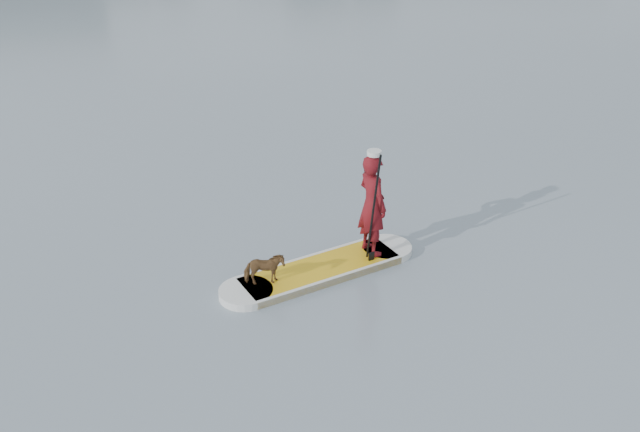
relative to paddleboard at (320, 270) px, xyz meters
name	(u,v)px	position (x,y,z in m)	size (l,w,h in m)	color
ground	(385,220)	(1.62, 1.30, -0.06)	(140.00, 140.00, 0.00)	slate
paddleboard	(320,270)	(0.00, 0.00, 0.00)	(3.24, 1.34, 0.12)	gold
paddler	(372,205)	(0.91, 0.20, 0.89)	(0.60, 0.40, 1.66)	maroon
white_cap	(374,153)	(0.91, 0.20, 1.75)	(0.22, 0.22, 0.07)	silver
dog	(264,269)	(-0.92, -0.20, 0.31)	(0.27, 0.59, 0.50)	#53301C
paddle	(373,222)	(0.82, -0.06, 0.74)	(0.10, 0.30, 2.00)	black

